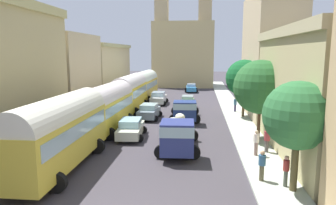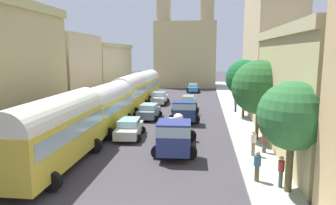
{
  "view_description": "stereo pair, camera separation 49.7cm",
  "coord_description": "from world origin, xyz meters",
  "px_view_note": "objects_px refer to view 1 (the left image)",
  "views": [
    {
      "loc": [
        3.32,
        -9.98,
        6.7
      ],
      "look_at": [
        0.0,
        22.49,
        1.45
      ],
      "focal_mm": 33.03,
      "sensor_mm": 36.0,
      "label": 1
    },
    {
      "loc": [
        3.82,
        -9.92,
        6.7
      ],
      "look_at": [
        0.0,
        22.49,
        1.45
      ],
      "focal_mm": 33.03,
      "sensor_mm": 36.0,
      "label": 2
    }
  ],
  "objects_px": {
    "car_0": "(188,102)",
    "car_1": "(191,88)",
    "parked_bus_2": "(130,91)",
    "pedestrian_0": "(262,165)",
    "pedestrian_1": "(235,104)",
    "pedestrian_3": "(286,170)",
    "cargo_truck_0": "(178,134)",
    "pedestrian_2": "(256,142)",
    "parked_bus_0": "(60,129)",
    "pedestrian_4": "(267,140)",
    "car_3": "(149,111)",
    "cargo_truck_1": "(185,109)",
    "parked_bus_1": "(107,105)",
    "parked_bus_3": "(144,84)",
    "car_2": "(131,128)",
    "car_4": "(159,98)"
  },
  "relations": [
    {
      "from": "cargo_truck_1",
      "to": "pedestrian_1",
      "type": "relative_size",
      "value": 4.11
    },
    {
      "from": "parked_bus_1",
      "to": "cargo_truck_1",
      "type": "height_order",
      "value": "parked_bus_1"
    },
    {
      "from": "cargo_truck_1",
      "to": "car_1",
      "type": "height_order",
      "value": "cargo_truck_1"
    },
    {
      "from": "car_3",
      "to": "pedestrian_4",
      "type": "xyz_separation_m",
      "value": [
        9.63,
        -10.29,
        0.22
      ]
    },
    {
      "from": "car_3",
      "to": "parked_bus_2",
      "type": "bearing_deg",
      "value": 127.18
    },
    {
      "from": "parked_bus_2",
      "to": "cargo_truck_1",
      "type": "relative_size",
      "value": 1.26
    },
    {
      "from": "pedestrian_1",
      "to": "pedestrian_2",
      "type": "height_order",
      "value": "pedestrian_2"
    },
    {
      "from": "parked_bus_1",
      "to": "car_0",
      "type": "distance_m",
      "value": 13.51
    },
    {
      "from": "pedestrian_1",
      "to": "pedestrian_3",
      "type": "distance_m",
      "value": 19.92
    },
    {
      "from": "car_0",
      "to": "car_1",
      "type": "relative_size",
      "value": 0.9
    },
    {
      "from": "parked_bus_3",
      "to": "car_3",
      "type": "height_order",
      "value": "parked_bus_3"
    },
    {
      "from": "parked_bus_0",
      "to": "pedestrian_0",
      "type": "relative_size",
      "value": 5.47
    },
    {
      "from": "car_1",
      "to": "pedestrian_3",
      "type": "relative_size",
      "value": 2.39
    },
    {
      "from": "cargo_truck_1",
      "to": "pedestrian_3",
      "type": "bearing_deg",
      "value": -69.29
    },
    {
      "from": "car_3",
      "to": "car_1",
      "type": "bearing_deg",
      "value": 80.69
    },
    {
      "from": "cargo_truck_0",
      "to": "car_1",
      "type": "bearing_deg",
      "value": 90.02
    },
    {
      "from": "pedestrian_4",
      "to": "car_1",
      "type": "bearing_deg",
      "value": 100.28
    },
    {
      "from": "parked_bus_1",
      "to": "car_4",
      "type": "distance_m",
      "value": 14.82
    },
    {
      "from": "cargo_truck_0",
      "to": "car_4",
      "type": "bearing_deg",
      "value": 101.23
    },
    {
      "from": "parked_bus_3",
      "to": "pedestrian_3",
      "type": "relative_size",
      "value": 5.41
    },
    {
      "from": "car_0",
      "to": "cargo_truck_1",
      "type": "bearing_deg",
      "value": -90.11
    },
    {
      "from": "pedestrian_0",
      "to": "pedestrian_3",
      "type": "height_order",
      "value": "pedestrian_0"
    },
    {
      "from": "car_3",
      "to": "pedestrian_0",
      "type": "distance_m",
      "value": 17.29
    },
    {
      "from": "car_2",
      "to": "car_4",
      "type": "bearing_deg",
      "value": 89.84
    },
    {
      "from": "pedestrian_2",
      "to": "pedestrian_4",
      "type": "bearing_deg",
      "value": 42.33
    },
    {
      "from": "parked_bus_0",
      "to": "car_2",
      "type": "distance_m",
      "value": 7.68
    },
    {
      "from": "car_3",
      "to": "pedestrian_1",
      "type": "height_order",
      "value": "pedestrian_1"
    },
    {
      "from": "parked_bus_1",
      "to": "cargo_truck_0",
      "type": "bearing_deg",
      "value": -39.62
    },
    {
      "from": "parked_bus_1",
      "to": "cargo_truck_1",
      "type": "bearing_deg",
      "value": 36.02
    },
    {
      "from": "car_1",
      "to": "pedestrian_0",
      "type": "relative_size",
      "value": 2.35
    },
    {
      "from": "pedestrian_2",
      "to": "parked_bus_0",
      "type": "bearing_deg",
      "value": -164.48
    },
    {
      "from": "cargo_truck_1",
      "to": "car_0",
      "type": "height_order",
      "value": "cargo_truck_1"
    },
    {
      "from": "parked_bus_3",
      "to": "pedestrian_2",
      "type": "relative_size",
      "value": 5.17
    },
    {
      "from": "parked_bus_1",
      "to": "pedestrian_4",
      "type": "distance_m",
      "value": 13.49
    },
    {
      "from": "pedestrian_1",
      "to": "pedestrian_2",
      "type": "bearing_deg",
      "value": -91.31
    },
    {
      "from": "parked_bus_0",
      "to": "cargo_truck_1",
      "type": "bearing_deg",
      "value": 64.65
    },
    {
      "from": "parked_bus_1",
      "to": "pedestrian_2",
      "type": "relative_size",
      "value": 5.16
    },
    {
      "from": "car_0",
      "to": "pedestrian_2",
      "type": "height_order",
      "value": "pedestrian_2"
    },
    {
      "from": "cargo_truck_0",
      "to": "pedestrian_2",
      "type": "relative_size",
      "value": 3.8
    },
    {
      "from": "car_1",
      "to": "cargo_truck_1",
      "type": "bearing_deg",
      "value": -90.02
    },
    {
      "from": "car_3",
      "to": "car_4",
      "type": "relative_size",
      "value": 0.98
    },
    {
      "from": "cargo_truck_0",
      "to": "pedestrian_4",
      "type": "distance_m",
      "value": 5.95
    },
    {
      "from": "parked_bus_2",
      "to": "pedestrian_0",
      "type": "height_order",
      "value": "parked_bus_2"
    },
    {
      "from": "pedestrian_1",
      "to": "pedestrian_3",
      "type": "xyz_separation_m",
      "value": [
        0.27,
        -19.92,
        0.01
      ]
    },
    {
      "from": "car_4",
      "to": "parked_bus_3",
      "type": "bearing_deg",
      "value": 126.51
    },
    {
      "from": "car_3",
      "to": "pedestrian_3",
      "type": "distance_m",
      "value": 18.34
    },
    {
      "from": "car_0",
      "to": "car_4",
      "type": "height_order",
      "value": "car_4"
    },
    {
      "from": "pedestrian_4",
      "to": "pedestrian_1",
      "type": "bearing_deg",
      "value": 91.91
    },
    {
      "from": "parked_bus_2",
      "to": "car_4",
      "type": "distance_m",
      "value": 6.29
    },
    {
      "from": "parked_bus_3",
      "to": "pedestrian_1",
      "type": "distance_m",
      "value": 14.77
    }
  ]
}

